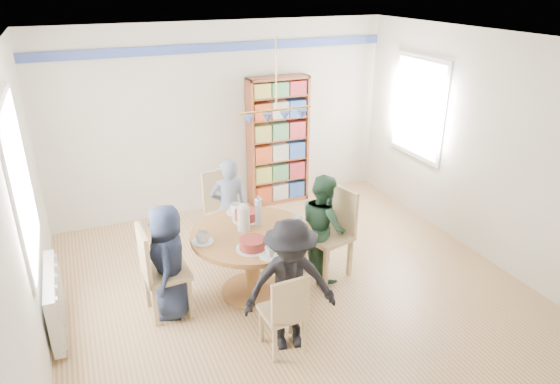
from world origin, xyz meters
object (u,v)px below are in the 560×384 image
radiator (55,301)px  person_right (323,226)px  dining_table (252,248)px  chair_right (334,228)px  bookshelf (278,142)px  chair_left (157,268)px  person_near (290,286)px  chair_far (225,208)px  person_left (168,262)px  person_far (229,208)px  chair_near (286,310)px

radiator → person_right: bearing=-1.8°
dining_table → chair_right: chair_right is taller
person_right → bookshelf: bookshelf is taller
chair_left → person_near: 1.41m
bookshelf → chair_far: bearing=-136.5°
dining_table → person_right: 0.88m
chair_far → chair_left: bearing=-134.9°
chair_right → person_near: (-0.99, -0.98, 0.08)m
dining_table → person_left: bearing=-179.6°
chair_left → person_far: bearing=40.5°
chair_left → person_near: (1.03, -0.96, 0.11)m
radiator → chair_left: 1.01m
person_near → bookshelf: (1.19, 3.12, 0.29)m
chair_left → chair_far: bearing=45.1°
person_near → bookshelf: bookshelf is taller
chair_left → person_left: 0.13m
dining_table → person_left: person_left is taller
dining_table → chair_left: bearing=179.4°
radiator → chair_far: size_ratio=0.95×
radiator → person_far: bearing=20.7°
person_left → chair_left: bearing=-84.2°
chair_near → person_right: size_ratio=0.68×
radiator → chair_far: (2.01, 0.90, 0.23)m
person_right → person_near: (-0.86, -0.99, 0.04)m
person_far → person_near: bearing=99.3°
person_far → chair_far: bearing=-72.7°
chair_right → person_near: size_ratio=0.80×
person_far → bookshelf: 1.76m
person_near → bookshelf: bearing=81.1°
dining_table → chair_near: bearing=-92.7°
radiator → chair_far: 2.22m
chair_left → dining_table: bearing=-0.6°
person_far → radiator: bearing=30.4°
chair_far → bookshelf: size_ratio=0.55×
chair_near → person_far: size_ratio=0.66×
chair_far → person_right: 1.32m
chair_far → chair_near: size_ratio=1.25×
chair_near → person_left: 1.33m
dining_table → bookshelf: size_ratio=0.67×
chair_left → chair_near: bearing=-47.0°
chair_far → person_right: bearing=-49.2°
person_left → person_near: bearing=58.4°
chair_left → bookshelf: 3.13m
chair_near → person_far: 1.93m
chair_right → person_far: bearing=138.3°
chair_right → chair_near: chair_right is taller
dining_table → person_near: size_ratio=0.98×
chair_left → person_right: bearing=0.9°
chair_near → chair_right: bearing=44.8°
chair_left → bookshelf: size_ratio=0.52×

